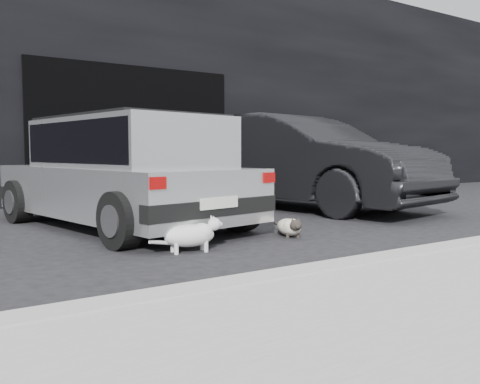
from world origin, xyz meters
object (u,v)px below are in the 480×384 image
silver_hatchback (125,168)px  cat_white (193,234)px  second_car (298,161)px  cat_siamese (290,227)px

silver_hatchback → cat_white: silver_hatchback is taller
second_car → cat_siamese: 3.13m
cat_siamese → second_car: bearing=-110.8°
second_car → cat_white: size_ratio=6.54×
silver_hatchback → second_car: (3.32, 0.57, 0.04)m
silver_hatchback → cat_siamese: 2.23m
silver_hatchback → cat_siamese: bearing=-63.2°
cat_siamese → cat_white: bearing=28.1°
cat_white → silver_hatchback: bearing=-171.5°
cat_siamese → cat_white: cat_white is taller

